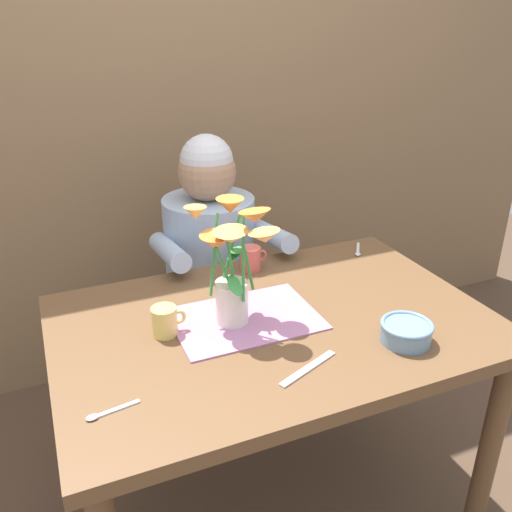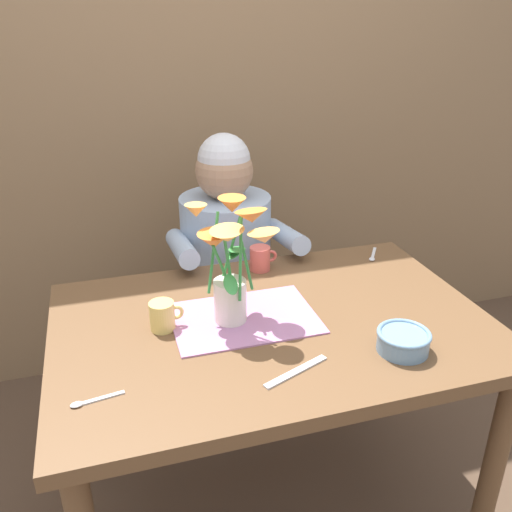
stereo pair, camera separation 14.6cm
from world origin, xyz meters
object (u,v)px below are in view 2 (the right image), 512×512
seated_person (227,280)px  dinner_knife (296,372)px  ceramic_bowl (403,340)px  flower_vase (231,259)px  tea_cup (163,316)px  ceramic_mug (260,258)px

seated_person → dinner_knife: (-0.04, -0.86, 0.18)m
seated_person → ceramic_bowl: seated_person is taller
flower_vase → tea_cup: 0.24m
ceramic_mug → tea_cup: bearing=-142.7°
seated_person → dinner_knife: 0.88m
dinner_knife → ceramic_mug: (0.08, 0.56, 0.04)m
dinner_knife → tea_cup: bearing=111.9°
tea_cup → ceramic_mug: bearing=37.3°
flower_vase → dinner_knife: bearing=-72.8°
seated_person → flower_vase: seated_person is taller
ceramic_bowl → tea_cup: (-0.57, 0.28, 0.01)m
flower_vase → tea_cup: size_ratio=3.73×
ceramic_mug → tea_cup: same height
ceramic_bowl → tea_cup: bearing=153.8°
flower_vase → ceramic_mug: 0.36m
dinner_knife → ceramic_mug: ceramic_mug is taller
seated_person → ceramic_mug: size_ratio=12.20×
seated_person → dinner_knife: bearing=-97.1°
ceramic_bowl → dinner_knife: 0.29m
flower_vase → tea_cup: (-0.19, 0.01, -0.15)m
seated_person → tea_cup: (-0.31, -0.57, 0.22)m
seated_person → tea_cup: bearing=-123.3°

